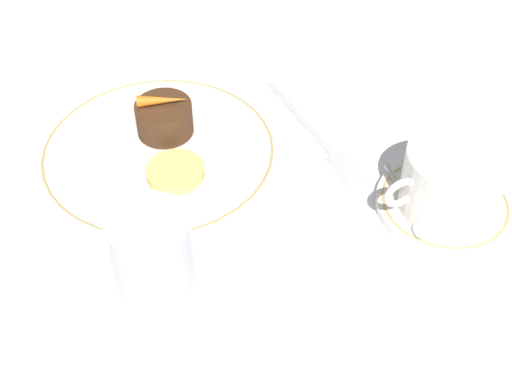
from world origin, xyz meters
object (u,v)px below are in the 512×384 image
at_px(coffee_cup, 452,178).
at_px(fork, 321,140).
at_px(dinner_plate, 159,154).
at_px(dessert_cake, 164,118).
at_px(wine_glass, 152,256).

bearing_deg(coffee_cup, fork, -63.38).
relative_size(dinner_plate, fork, 1.35).
relative_size(coffee_cup, dessert_cake, 2.01).
bearing_deg(dinner_plate, coffee_cup, 143.66).
relative_size(fork, dessert_cake, 3.20).
height_order(fork, dessert_cake, dessert_cake).
relative_size(dinner_plate, wine_glass, 2.32).
height_order(dinner_plate, coffee_cup, coffee_cup).
height_order(dinner_plate, wine_glass, wine_glass).
distance_m(coffee_cup, fork, 0.16).
distance_m(dinner_plate, dessert_cake, 0.04).
bearing_deg(fork, dessert_cake, -22.75).
bearing_deg(coffee_cup, dinner_plate, -36.34).
distance_m(coffee_cup, dessert_cake, 0.31).
distance_m(wine_glass, fork, 0.28).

